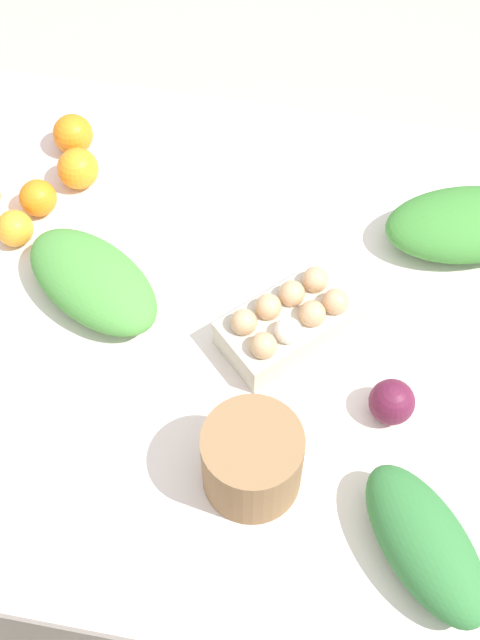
{
  "coord_description": "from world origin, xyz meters",
  "views": [
    {
      "loc": [
        -0.15,
        0.79,
        2.01
      ],
      "look_at": [
        0.0,
        0.0,
        0.76
      ],
      "focal_mm": 50.0,
      "sensor_mm": 36.0,
      "label": 1
    }
  ],
  "objects_px": {
    "greens_bunch_chard": "(468,224)",
    "orange_3": "(78,169)",
    "orange_1": "(38,198)",
    "greens_bunch_dandelion": "(93,281)",
    "greens_bunch_scallion": "(425,544)",
    "orange_4": "(15,228)",
    "paper_bag": "(252,460)",
    "beet_root": "(392,402)",
    "orange_0": "(73,134)",
    "egg_carton": "(289,322)"
  },
  "relations": [
    {
      "from": "egg_carton",
      "to": "greens_bunch_scallion",
      "type": "xyz_separation_m",
      "value": [
        -0.24,
        0.33,
        0.01
      ]
    },
    {
      "from": "egg_carton",
      "to": "paper_bag",
      "type": "height_order",
      "value": "paper_bag"
    },
    {
      "from": "greens_bunch_dandelion",
      "to": "orange_4",
      "type": "relative_size",
      "value": 4.17
    },
    {
      "from": "egg_carton",
      "to": "greens_bunch_dandelion",
      "type": "bearing_deg",
      "value": 130.77
    },
    {
      "from": "greens_bunch_scallion",
      "to": "beet_root",
      "type": "relative_size",
      "value": 3.54
    },
    {
      "from": "beet_root",
      "to": "orange_0",
      "type": "distance_m",
      "value": 0.8
    },
    {
      "from": "orange_0",
      "to": "paper_bag",
      "type": "bearing_deg",
      "value": 126.76
    },
    {
      "from": "orange_0",
      "to": "orange_1",
      "type": "height_order",
      "value": "orange_0"
    },
    {
      "from": "orange_1",
      "to": "orange_3",
      "type": "relative_size",
      "value": 0.88
    },
    {
      "from": "orange_0",
      "to": "greens_bunch_chard",
      "type": "bearing_deg",
      "value": 173.13
    },
    {
      "from": "beet_root",
      "to": "orange_4",
      "type": "height_order",
      "value": "beet_root"
    },
    {
      "from": "paper_bag",
      "to": "orange_1",
      "type": "distance_m",
      "value": 0.65
    },
    {
      "from": "egg_carton",
      "to": "orange_0",
      "type": "relative_size",
      "value": 3.2
    },
    {
      "from": "greens_bunch_dandelion",
      "to": "orange_1",
      "type": "relative_size",
      "value": 4.04
    },
    {
      "from": "greens_bunch_dandelion",
      "to": "orange_0",
      "type": "height_order",
      "value": "greens_bunch_dandelion"
    },
    {
      "from": "greens_bunch_dandelion",
      "to": "beet_root",
      "type": "distance_m",
      "value": 0.54
    },
    {
      "from": "egg_carton",
      "to": "greens_bunch_chard",
      "type": "height_order",
      "value": "egg_carton"
    },
    {
      "from": "egg_carton",
      "to": "greens_bunch_chard",
      "type": "xyz_separation_m",
      "value": [
        -0.28,
        -0.26,
        0.0
      ]
    },
    {
      "from": "orange_3",
      "to": "greens_bunch_dandelion",
      "type": "bearing_deg",
      "value": 111.77
    },
    {
      "from": "orange_1",
      "to": "orange_4",
      "type": "xyz_separation_m",
      "value": [
        0.02,
        0.07,
        -0.0
      ]
    },
    {
      "from": "greens_bunch_dandelion",
      "to": "orange_0",
      "type": "xyz_separation_m",
      "value": [
        0.13,
        -0.33,
        -0.0
      ]
    },
    {
      "from": "greens_bunch_scallion",
      "to": "orange_0",
      "type": "bearing_deg",
      "value": -43.63
    },
    {
      "from": "greens_bunch_chard",
      "to": "orange_3",
      "type": "height_order",
      "value": "greens_bunch_chard"
    },
    {
      "from": "paper_bag",
      "to": "orange_0",
      "type": "relative_size",
      "value": 1.95
    },
    {
      "from": "egg_carton",
      "to": "beet_root",
      "type": "relative_size",
      "value": 3.37
    },
    {
      "from": "paper_bag",
      "to": "orange_4",
      "type": "bearing_deg",
      "value": -37.16
    },
    {
      "from": "greens_bunch_chard",
      "to": "beet_root",
      "type": "height_order",
      "value": "greens_bunch_chard"
    },
    {
      "from": "greens_bunch_chard",
      "to": "greens_bunch_dandelion",
      "type": "xyz_separation_m",
      "value": [
        0.62,
        0.24,
        -0.0
      ]
    },
    {
      "from": "greens_bunch_scallion",
      "to": "orange_0",
      "type": "xyz_separation_m",
      "value": [
        0.71,
        -0.68,
        -0.01
      ]
    },
    {
      "from": "greens_bunch_scallion",
      "to": "orange_4",
      "type": "bearing_deg",
      "value": -30.65
    },
    {
      "from": "egg_carton",
      "to": "greens_bunch_chard",
      "type": "relative_size",
      "value": 0.83
    },
    {
      "from": "greens_bunch_dandelion",
      "to": "orange_1",
      "type": "height_order",
      "value": "greens_bunch_dandelion"
    },
    {
      "from": "orange_0",
      "to": "orange_1",
      "type": "relative_size",
      "value": 1.13
    },
    {
      "from": "beet_root",
      "to": "orange_0",
      "type": "relative_size",
      "value": 0.95
    },
    {
      "from": "greens_bunch_dandelion",
      "to": "greens_bunch_scallion",
      "type": "xyz_separation_m",
      "value": [
        -0.58,
        0.36,
        0.01
      ]
    },
    {
      "from": "greens_bunch_scallion",
      "to": "orange_4",
      "type": "distance_m",
      "value": 0.88
    },
    {
      "from": "greens_bunch_dandelion",
      "to": "greens_bunch_scallion",
      "type": "distance_m",
      "value": 0.68
    },
    {
      "from": "egg_carton",
      "to": "orange_3",
      "type": "xyz_separation_m",
      "value": [
        0.44,
        -0.26,
        -0.0
      ]
    },
    {
      "from": "paper_bag",
      "to": "greens_bunch_scallion",
      "type": "bearing_deg",
      "value": 164.44
    },
    {
      "from": "greens_bunch_chard",
      "to": "orange_1",
      "type": "relative_size",
      "value": 4.32
    },
    {
      "from": "paper_bag",
      "to": "greens_bunch_scallion",
      "type": "relative_size",
      "value": 0.58
    },
    {
      "from": "orange_4",
      "to": "greens_bunch_dandelion",
      "type": "bearing_deg",
      "value": 151.74
    },
    {
      "from": "orange_4",
      "to": "beet_root",
      "type": "bearing_deg",
      "value": 161.91
    },
    {
      "from": "greens_bunch_dandelion",
      "to": "beet_root",
      "type": "bearing_deg",
      "value": 165.55
    },
    {
      "from": "paper_bag",
      "to": "greens_bunch_scallion",
      "type": "xyz_separation_m",
      "value": [
        -0.26,
        0.07,
        -0.02
      ]
    },
    {
      "from": "greens_bunch_chard",
      "to": "orange_1",
      "type": "distance_m",
      "value": 0.77
    },
    {
      "from": "greens_bunch_scallion",
      "to": "orange_4",
      "type": "xyz_separation_m",
      "value": [
        0.75,
        -0.45,
        -0.01
      ]
    },
    {
      "from": "greens_bunch_scallion",
      "to": "orange_3",
      "type": "distance_m",
      "value": 0.91
    },
    {
      "from": "greens_bunch_chard",
      "to": "orange_4",
      "type": "relative_size",
      "value": 4.46
    },
    {
      "from": "greens_bunch_chard",
      "to": "orange_4",
      "type": "bearing_deg",
      "value": 10.46
    }
  ]
}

